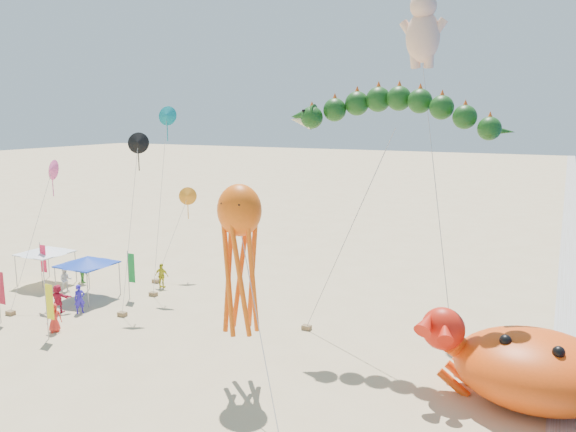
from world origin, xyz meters
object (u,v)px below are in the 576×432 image
object	(u,v)px
crab_inflatable	(535,367)
cherub_kite	(423,28)
dragon_kite	(393,118)
canopy_blue	(87,261)
canopy_white	(45,250)
octopus_kite	(240,248)

from	to	relation	value
crab_inflatable	cherub_kite	xyz separation A→B (m)	(-7.66, 10.75, 15.07)
dragon_kite	canopy_blue	xyz separation A→B (m)	(-19.57, -1.14, -9.16)
crab_inflatable	dragon_kite	xyz separation A→B (m)	(-7.18, 3.28, 9.91)
cherub_kite	crab_inflatable	bearing A→B (deg)	-54.51
cherub_kite	canopy_white	size ratio (longest dim) A/B	5.75
dragon_kite	cherub_kite	world-z (taller)	cherub_kite
octopus_kite	canopy_white	distance (m)	21.01
crab_inflatable	canopy_blue	bearing A→B (deg)	175.42
canopy_blue	crab_inflatable	bearing A→B (deg)	-4.58
crab_inflatable	cherub_kite	distance (m)	20.03
cherub_kite	canopy_blue	size ratio (longest dim) A/B	5.69
octopus_kite	canopy_blue	xyz separation A→B (m)	(-14.82, 5.33, -3.62)
canopy_blue	cherub_kite	bearing A→B (deg)	24.27
canopy_blue	canopy_white	xyz separation A→B (m)	(-4.91, 0.90, -0.00)
canopy_white	canopy_blue	bearing A→B (deg)	-10.37
crab_inflatable	octopus_kite	distance (m)	13.09
dragon_kite	canopy_blue	bearing A→B (deg)	-176.67
octopus_kite	canopy_white	size ratio (longest dim) A/B	2.69
octopus_kite	canopy_blue	world-z (taller)	octopus_kite
dragon_kite	canopy_white	distance (m)	26.13
crab_inflatable	dragon_kite	size ratio (longest dim) A/B	0.68
octopus_kite	canopy_blue	bearing A→B (deg)	160.24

